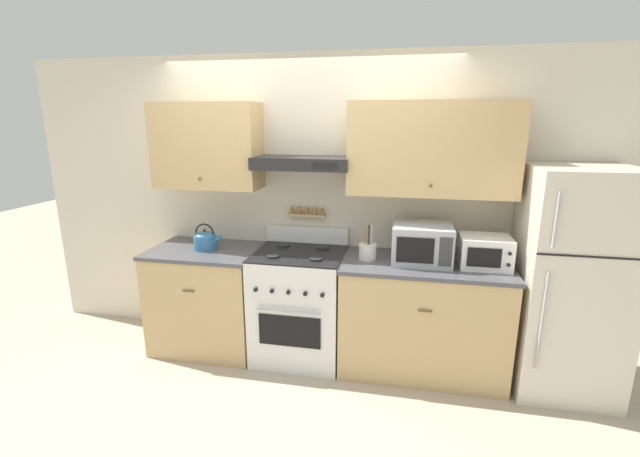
# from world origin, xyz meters

# --- Properties ---
(ground_plane) EXTENTS (16.00, 16.00, 0.00)m
(ground_plane) POSITION_xyz_m (0.00, 0.00, 0.00)
(ground_plane) COLOR #B2A38E
(wall_back) EXTENTS (5.20, 0.46, 2.55)m
(wall_back) POSITION_xyz_m (0.08, 0.65, 1.45)
(wall_back) COLOR beige
(wall_back) RESTS_ON ground_plane
(counter_left) EXTENTS (0.94, 0.69, 0.92)m
(counter_left) POSITION_xyz_m (-0.84, 0.35, 0.46)
(counter_left) COLOR tan
(counter_left) RESTS_ON ground_plane
(counter_right) EXTENTS (1.31, 0.69, 0.92)m
(counter_right) POSITION_xyz_m (1.03, 0.35, 0.46)
(counter_right) COLOR tan
(counter_right) RESTS_ON ground_plane
(stove_range) EXTENTS (0.74, 0.69, 1.09)m
(stove_range) POSITION_xyz_m (0.00, 0.35, 0.47)
(stove_range) COLOR white
(stove_range) RESTS_ON ground_plane
(refrigerator) EXTENTS (0.71, 0.72, 1.70)m
(refrigerator) POSITION_xyz_m (2.07, 0.32, 0.85)
(refrigerator) COLOR beige
(refrigerator) RESTS_ON ground_plane
(tea_kettle) EXTENTS (0.25, 0.20, 0.23)m
(tea_kettle) POSITION_xyz_m (-0.83, 0.34, 1.00)
(tea_kettle) COLOR teal
(tea_kettle) RESTS_ON counter_left
(microwave) EXTENTS (0.45, 0.40, 0.30)m
(microwave) POSITION_xyz_m (0.99, 0.36, 1.07)
(microwave) COLOR #ADAFB5
(microwave) RESTS_ON counter_right
(utensil_crock) EXTENTS (0.14, 0.14, 0.28)m
(utensil_crock) POSITION_xyz_m (0.57, 0.34, 0.99)
(utensil_crock) COLOR silver
(utensil_crock) RESTS_ON counter_right
(toaster_oven) EXTENTS (0.37, 0.32, 0.24)m
(toaster_oven) POSITION_xyz_m (1.46, 0.34, 1.04)
(toaster_oven) COLOR white
(toaster_oven) RESTS_ON counter_right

